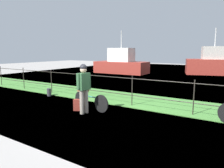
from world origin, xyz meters
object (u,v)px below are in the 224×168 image
at_px(mooring_bollard, 49,92).
at_px(bicycle_main, 90,101).
at_px(moored_boat_mid, 121,64).
at_px(cyclist_person, 84,84).
at_px(backpack_on_paving, 78,105).
at_px(terrier_dog, 83,83).
at_px(wooden_crate, 83,88).
at_px(moored_boat_near, 213,64).

bearing_deg(mooring_bollard, bicycle_main, -14.04).
bearing_deg(moored_boat_mid, mooring_bollard, -78.01).
height_order(cyclist_person, mooring_bollard, cyclist_person).
bearing_deg(backpack_on_paving, cyclist_person, 131.92).
distance_m(terrier_dog, mooring_bollard, 2.92).
bearing_deg(backpack_on_paving, terrier_dog, -113.48).
relative_size(mooring_bollard, moored_boat_mid, 0.07).
relative_size(wooden_crate, moored_boat_near, 0.08).
bearing_deg(mooring_bollard, backpack_on_paving, -21.63).
bearing_deg(cyclist_person, backpack_on_paving, 161.27).
relative_size(bicycle_main, backpack_on_paving, 4.15).
bearing_deg(bicycle_main, moored_boat_mid, 114.97).
xyz_separation_m(bicycle_main, wooden_crate, (-0.38, 0.05, 0.41)).
bearing_deg(wooden_crate, bicycle_main, -7.96).
bearing_deg(backpack_on_paving, bicycle_main, -163.51).
bearing_deg(moored_boat_mid, terrier_dog, -66.40).
bearing_deg(terrier_dog, mooring_bollard, 165.19).
height_order(bicycle_main, backpack_on_paving, bicycle_main).
relative_size(terrier_dog, cyclist_person, 0.19).
height_order(wooden_crate, backpack_on_paving, wooden_crate).
bearing_deg(cyclist_person, terrier_dog, 131.68).
relative_size(terrier_dog, moored_boat_mid, 0.06).
height_order(backpack_on_paving, moored_boat_mid, moored_boat_mid).
height_order(terrier_dog, cyclist_person, cyclist_person).
bearing_deg(wooden_crate, moored_boat_mid, 113.50).
bearing_deg(moored_boat_mid, bicycle_main, -65.03).
distance_m(cyclist_person, mooring_bollard, 3.52).
xyz_separation_m(terrier_dog, moored_boat_mid, (-5.01, 11.46, -0.08)).
relative_size(backpack_on_paving, moored_boat_near, 0.08).
relative_size(wooden_crate, backpack_on_paving, 0.96).
bearing_deg(mooring_bollard, wooden_crate, -14.87).
xyz_separation_m(bicycle_main, terrier_dog, (-0.35, 0.05, 0.61)).
height_order(wooden_crate, moored_boat_mid, moored_boat_mid).
relative_size(terrier_dog, mooring_bollard, 0.90).
relative_size(mooring_bollard, moored_boat_near, 0.07).
distance_m(backpack_on_paving, moored_boat_mid, 12.89).
xyz_separation_m(backpack_on_paving, moored_boat_near, (2.55, 15.15, 0.74)).
bearing_deg(bicycle_main, wooden_crate, 172.04).
bearing_deg(moored_boat_near, cyclist_person, -97.93).
xyz_separation_m(cyclist_person, moored_boat_near, (2.13, 15.30, -0.06)).
bearing_deg(backpack_on_paving, moored_boat_near, -128.91).
bearing_deg(terrier_dog, bicycle_main, -7.96).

